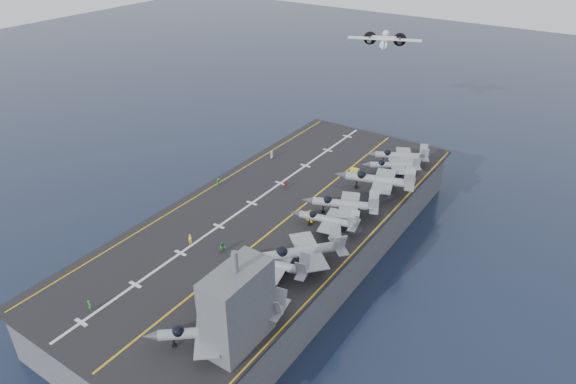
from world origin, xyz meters
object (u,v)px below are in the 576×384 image
Objects in this scene: island_superstructure at (237,299)px; tow_cart_a at (240,263)px; fighter_jet_0 at (202,332)px; transport_plane at (384,43)px.

tow_cart_a is at bearing 128.65° from island_superstructure.
fighter_jet_0 is (-3.66, -3.36, -5.09)m from island_superstructure.
transport_plane is (-19.37, 95.83, 16.34)m from fighter_jet_0.
island_superstructure reaches higher than tow_cart_a.
fighter_jet_0 is at bearing -137.49° from island_superstructure.
transport_plane is at bearing 99.07° from tow_cart_a.
island_superstructure is 7.11m from fighter_jet_0.
transport_plane is at bearing 103.98° from island_superstructure.
transport_plane reaches higher than fighter_jet_0.
tow_cart_a is 0.10× the size of transport_plane.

